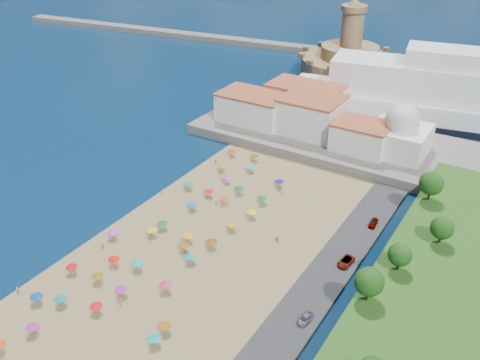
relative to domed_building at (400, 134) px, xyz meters
The scene contains 11 objects.
ground 77.60m from the domed_building, 112.91° to the right, with size 700.00×700.00×0.00m, color #071938.
terrace 21.44m from the domed_building, behind, with size 90.00×36.00×3.00m, color #59544C.
jetty 56.51m from the domed_building, 138.62° to the left, with size 18.00×70.00×2.40m, color #59544C.
breakwater 162.43m from the domed_building, 149.64° to the left, with size 200.00×7.00×2.60m, color #59544C.
waterfront_buildings 33.17m from the domed_building, behind, with size 57.00×29.00×11.00m.
domed_building is the anchor object (origin of this frame).
fortress 79.11m from the domed_building, 122.08° to the left, with size 40.00×40.00×32.40m.
beach_parasols 87.94m from the domed_building, 110.82° to the right, with size 32.58×118.02×2.20m.
beachgoers 82.31m from the domed_building, 112.78° to the right, with size 38.15×94.03×1.85m.
parked_cars 72.90m from the domed_building, 85.25° to the right, with size 2.80×80.83×1.45m.
hillside_trees 80.09m from the domed_building, 77.01° to the right, with size 13.33×109.31×7.76m.
Camera 1 is at (64.72, -73.26, 73.03)m, focal length 40.00 mm.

